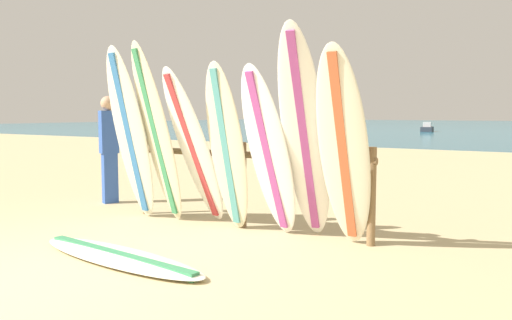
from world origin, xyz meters
TOP-DOWN VIEW (x-y plane):
  - surfboard_rack at (0.38, 2.99)m, footprint 3.35×0.09m
  - surfboard_leaning_far_left at (-1.10, 2.58)m, footprint 0.62×0.65m
  - surfboard_leaning_left at (-0.65, 2.60)m, footprint 0.62×0.77m
  - surfboard_leaning_center_left at (-0.16, 2.73)m, footprint 0.63×0.98m
  - surfboard_leaning_center at (0.36, 2.69)m, footprint 0.53×0.56m
  - surfboard_leaning_center_right at (0.94, 2.68)m, footprint 0.64×0.81m
  - surfboard_leaning_right at (1.39, 2.64)m, footprint 0.66×1.17m
  - surfboard_leaning_far_right at (1.83, 2.64)m, footprint 0.56×0.83m
  - surfboard_lying_on_sand at (0.16, 1.18)m, footprint 2.30×0.76m
  - beachgoer_standing at (-2.33, 3.32)m, footprint 0.26×0.31m
  - small_boat_offshore at (-6.04, 37.46)m, footprint 1.11×2.14m

SIDE VIEW (x-z plane):
  - surfboard_lying_on_sand at x=0.16m, z-range -0.01..0.08m
  - small_boat_offshore at x=-6.04m, z-range -0.10..0.61m
  - surfboard_rack at x=0.38m, z-range 0.17..1.22m
  - beachgoer_standing at x=-2.33m, z-range 0.08..1.74m
  - surfboard_leaning_center_right at x=0.94m, z-range 0.00..1.92m
  - surfboard_leaning_center_left at x=-0.16m, z-range 0.00..1.94m
  - surfboard_leaning_center at x=0.36m, z-range 0.00..1.98m
  - surfboard_leaning_far_right at x=1.83m, z-range 0.00..2.07m
  - surfboard_leaning_far_left at x=-1.10m, z-range 0.00..2.24m
  - surfboard_leaning_left at x=-0.65m, z-range 0.00..2.27m
  - surfboard_leaning_right at x=1.39m, z-range 0.00..2.28m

